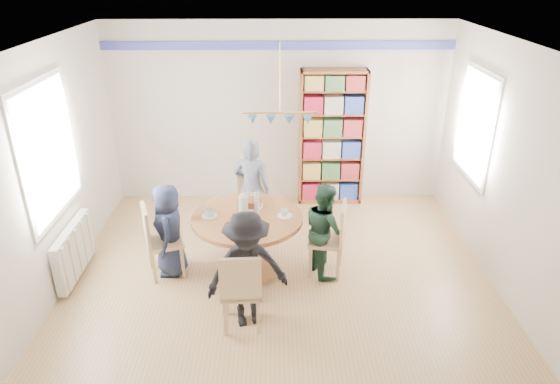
{
  "coord_description": "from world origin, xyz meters",
  "views": [
    {
      "loc": [
        -0.06,
        -4.73,
        3.46
      ],
      "look_at": [
        0.0,
        0.4,
        1.05
      ],
      "focal_mm": 32.0,
      "sensor_mm": 36.0,
      "label": 1
    }
  ],
  "objects_px": {
    "person_right": "(325,230)",
    "person_far": "(252,188)",
    "chair_left": "(157,238)",
    "chair_right": "(333,236)",
    "person_left": "(169,230)",
    "chair_near": "(241,288)",
    "person_near": "(247,270)",
    "dining_table": "(248,231)",
    "chair_far": "(254,196)",
    "bookshelf": "(332,139)",
    "radiator": "(74,251)"
  },
  "relations": [
    {
      "from": "person_right",
      "to": "person_far",
      "type": "xyz_separation_m",
      "value": [
        -0.89,
        0.95,
        0.11
      ]
    },
    {
      "from": "chair_left",
      "to": "person_far",
      "type": "distance_m",
      "value": 1.48
    },
    {
      "from": "chair_right",
      "to": "person_far",
      "type": "distance_m",
      "value": 1.4
    },
    {
      "from": "person_left",
      "to": "person_right",
      "type": "distance_m",
      "value": 1.82
    },
    {
      "from": "chair_left",
      "to": "chair_near",
      "type": "height_order",
      "value": "chair_near"
    },
    {
      "from": "person_far",
      "to": "person_near",
      "type": "height_order",
      "value": "person_far"
    },
    {
      "from": "person_right",
      "to": "chair_right",
      "type": "bearing_deg",
      "value": -118.45
    },
    {
      "from": "dining_table",
      "to": "person_left",
      "type": "xyz_separation_m",
      "value": [
        -0.92,
        0.0,
        0.01
      ]
    },
    {
      "from": "chair_far",
      "to": "chair_near",
      "type": "height_order",
      "value": "chair_far"
    },
    {
      "from": "dining_table",
      "to": "chair_far",
      "type": "bearing_deg",
      "value": 88.21
    },
    {
      "from": "chair_right",
      "to": "person_left",
      "type": "distance_m",
      "value": 1.93
    },
    {
      "from": "dining_table",
      "to": "chair_left",
      "type": "xyz_separation_m",
      "value": [
        -1.05,
        -0.06,
        -0.05
      ]
    },
    {
      "from": "chair_right",
      "to": "person_left",
      "type": "relative_size",
      "value": 0.8
    },
    {
      "from": "chair_near",
      "to": "bookshelf",
      "type": "distance_m",
      "value": 3.28
    },
    {
      "from": "chair_near",
      "to": "person_near",
      "type": "height_order",
      "value": "person_near"
    },
    {
      "from": "chair_left",
      "to": "chair_far",
      "type": "xyz_separation_m",
      "value": [
        1.09,
        1.11,
        0.0
      ]
    },
    {
      "from": "radiator",
      "to": "person_near",
      "type": "height_order",
      "value": "person_near"
    },
    {
      "from": "chair_right",
      "to": "chair_far",
      "type": "height_order",
      "value": "chair_far"
    },
    {
      "from": "chair_right",
      "to": "bookshelf",
      "type": "bearing_deg",
      "value": 85.15
    },
    {
      "from": "dining_table",
      "to": "chair_right",
      "type": "relative_size",
      "value": 1.42
    },
    {
      "from": "person_far",
      "to": "dining_table",
      "type": "bearing_deg",
      "value": 104.34
    },
    {
      "from": "chair_right",
      "to": "dining_table",
      "type": "bearing_deg",
      "value": 178.31
    },
    {
      "from": "person_far",
      "to": "chair_near",
      "type": "bearing_deg",
      "value": 104.39
    },
    {
      "from": "person_right",
      "to": "dining_table",
      "type": "bearing_deg",
      "value": 71.23
    },
    {
      "from": "dining_table",
      "to": "person_far",
      "type": "distance_m",
      "value": 0.95
    },
    {
      "from": "chair_left",
      "to": "bookshelf",
      "type": "relative_size",
      "value": 0.45
    },
    {
      "from": "dining_table",
      "to": "chair_right",
      "type": "bearing_deg",
      "value": -1.69
    },
    {
      "from": "chair_far",
      "to": "person_left",
      "type": "bearing_deg",
      "value": -132.04
    },
    {
      "from": "radiator",
      "to": "person_far",
      "type": "relative_size",
      "value": 0.74
    },
    {
      "from": "chair_left",
      "to": "chair_far",
      "type": "distance_m",
      "value": 1.56
    },
    {
      "from": "chair_near",
      "to": "bookshelf",
      "type": "xyz_separation_m",
      "value": [
        1.19,
        3.01,
        0.5
      ]
    },
    {
      "from": "chair_far",
      "to": "bookshelf",
      "type": "bearing_deg",
      "value": 38.33
    },
    {
      "from": "bookshelf",
      "to": "radiator",
      "type": "bearing_deg",
      "value": -147.55
    },
    {
      "from": "chair_right",
      "to": "person_near",
      "type": "distance_m",
      "value": 1.33
    },
    {
      "from": "person_far",
      "to": "bookshelf",
      "type": "bearing_deg",
      "value": -123.45
    },
    {
      "from": "radiator",
      "to": "chair_right",
      "type": "height_order",
      "value": "chair_right"
    },
    {
      "from": "radiator",
      "to": "dining_table",
      "type": "relative_size",
      "value": 0.77
    },
    {
      "from": "radiator",
      "to": "chair_right",
      "type": "relative_size",
      "value": 1.09
    },
    {
      "from": "chair_near",
      "to": "person_near",
      "type": "xyz_separation_m",
      "value": [
        0.06,
        0.12,
        0.13
      ]
    },
    {
      "from": "chair_near",
      "to": "person_left",
      "type": "height_order",
      "value": "person_left"
    },
    {
      "from": "chair_near",
      "to": "bookshelf",
      "type": "bearing_deg",
      "value": 68.44
    },
    {
      "from": "person_left",
      "to": "bookshelf",
      "type": "relative_size",
      "value": 0.56
    },
    {
      "from": "person_right",
      "to": "person_left",
      "type": "bearing_deg",
      "value": 71.53
    },
    {
      "from": "radiator",
      "to": "chair_far",
      "type": "bearing_deg",
      "value": 28.83
    },
    {
      "from": "chair_left",
      "to": "chair_right",
      "type": "height_order",
      "value": "chair_left"
    },
    {
      "from": "dining_table",
      "to": "chair_near",
      "type": "distance_m",
      "value": 1.05
    },
    {
      "from": "chair_near",
      "to": "person_far",
      "type": "height_order",
      "value": "person_far"
    },
    {
      "from": "person_near",
      "to": "chair_left",
      "type": "bearing_deg",
      "value": 125.73
    },
    {
      "from": "chair_far",
      "to": "chair_near",
      "type": "xyz_separation_m",
      "value": [
        -0.05,
        -2.11,
        -0.0
      ]
    },
    {
      "from": "chair_near",
      "to": "person_near",
      "type": "bearing_deg",
      "value": 62.96
    }
  ]
}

